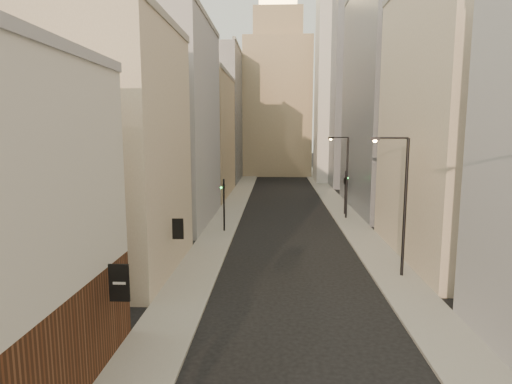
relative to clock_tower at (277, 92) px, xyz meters
The scene contains 15 objects.
sidewalk_left 41.32m from the clock_tower, 98.46° to the right, with size 3.00×140.00×0.15m, color gray.
sidewalk_right 41.64m from the clock_tower, 78.54° to the right, with size 3.00×140.00×0.15m, color gray.
left_bldg_beige 67.60m from the clock_tower, 99.46° to the right, with size 8.00×12.00×16.00m, color #B9A78E.
left_bldg_grey 51.76m from the clock_tower, 102.41° to the right, with size 8.00×16.00×20.00m, color #A09FA5.
left_bldg_tan 35.05m from the clock_tower, 108.97° to the right, with size 8.00×18.00×17.00m, color tan.
left_bldg_wingrid 17.23m from the clock_tower, 132.51° to the right, with size 8.00×20.00×24.00m, color gray.
right_bldg_beige 63.81m from the clock_tower, 78.16° to the right, with size 8.00×16.00×20.00m, color #B9A78E.
right_bldg_wingrid 44.21m from the clock_tower, 72.80° to the right, with size 8.00×20.00×26.00m, color gray.
highrise 24.93m from the clock_tower, 36.38° to the right, with size 21.00×23.00×51.20m.
clock_tower is the anchor object (origin of this frame).
white_tower 17.83m from the clock_tower, 51.84° to the right, with size 8.00×8.00×41.50m.
streetlamp_mid 68.12m from the clock_tower, 83.40° to the right, with size 2.35×0.60×9.03m.
streetlamp_far 50.40m from the clock_tower, 81.68° to the right, with size 2.25×0.77×8.76m.
traffic_light_left 56.74m from the clock_tower, 95.26° to the right, with size 0.62×0.57×5.00m.
traffic_light_right 48.63m from the clock_tower, 80.76° to the right, with size 0.81×0.81×5.00m.
Camera 1 is at (-1.28, -1.59, 9.45)m, focal length 30.00 mm.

